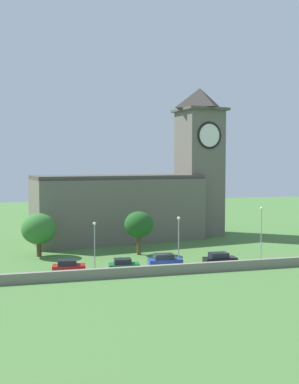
{
  "coord_description": "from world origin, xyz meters",
  "views": [
    {
      "loc": [
        -16.0,
        -57.6,
        14.27
      ],
      "look_at": [
        1.37,
        10.16,
        9.83
      ],
      "focal_mm": 42.14,
      "sensor_mm": 36.0,
      "label": 1
    }
  ],
  "objects": [
    {
      "name": "streetlamp_east_mid",
      "position": [
        16.33,
        2.11,
        5.19
      ],
      "size": [
        0.44,
        0.44,
        7.91
      ],
      "color": "#9EA0A5",
      "rests_on": "ground"
    },
    {
      "name": "car_green",
      "position": [
        -4.78,
        -0.1,
        0.89
      ],
      "size": [
        4.17,
        2.54,
        1.77
      ],
      "color": "#1E6B38",
      "rests_on": "ground"
    },
    {
      "name": "streetlamp_central",
      "position": [
        3.42,
        1.77,
        4.6
      ],
      "size": [
        0.44,
        0.44,
        6.87
      ],
      "color": "#9EA0A5",
      "rests_on": "ground"
    },
    {
      "name": "tree_by_tower",
      "position": [
        -15.46,
        12.91,
        4.26
      ],
      "size": [
        5.27,
        5.27,
        6.66
      ],
      "color": "brown",
      "rests_on": "ground"
    },
    {
      "name": "car_red",
      "position": [
        -11.88,
        0.67,
        0.93
      ],
      "size": [
        4.39,
        2.64,
        1.84
      ],
      "color": "red",
      "rests_on": "ground"
    },
    {
      "name": "ground_plane",
      "position": [
        0.0,
        15.0,
        0.0
      ],
      "size": [
        200.0,
        200.0,
        0.0
      ],
      "primitive_type": "plane",
      "color": "#477538"
    },
    {
      "name": "tree_churchyard",
      "position": [
        -0.3,
        10.41,
        4.73
      ],
      "size": [
        4.52,
        4.52,
        6.81
      ],
      "color": "brown",
      "rests_on": "ground"
    },
    {
      "name": "quay_barrier",
      "position": [
        0.0,
        -2.72,
        0.63
      ],
      "size": [
        57.8,
        0.7,
        1.25
      ],
      "primitive_type": "cube",
      "color": "gray",
      "rests_on": "ground"
    },
    {
      "name": "streetlamp_west_mid",
      "position": [
        -8.18,
        3.03,
        4.3
      ],
      "size": [
        0.44,
        0.44,
        6.35
      ],
      "color": "#9EA0A5",
      "rests_on": "ground"
    },
    {
      "name": "car_black",
      "position": [
        8.85,
        -0.03,
        0.96
      ],
      "size": [
        4.58,
        2.21,
        1.9
      ],
      "color": "black",
      "rests_on": "ground"
    },
    {
      "name": "car_blue",
      "position": [
        1.16,
        0.92,
        0.96
      ],
      "size": [
        4.72,
        2.4,
        1.91
      ],
      "color": "#233D9E",
      "rests_on": "ground"
    },
    {
      "name": "church",
      "position": [
        3.87,
        25.43,
        8.55
      ],
      "size": [
        38.18,
        16.32,
        29.21
      ],
      "color": "#666056",
      "rests_on": "ground"
    }
  ]
}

